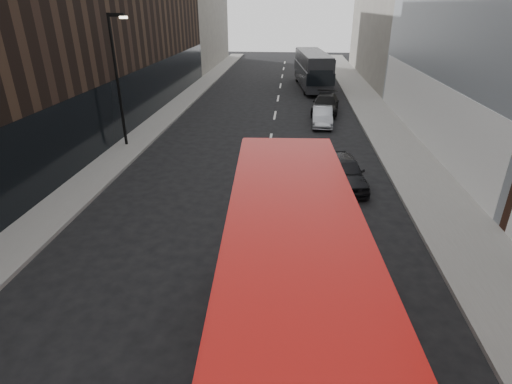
% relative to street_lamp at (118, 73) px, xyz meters
% --- Properties ---
extents(sidewalk_right, '(3.00, 80.00, 0.15)m').
position_rel_street_lamp_xyz_m(sidewalk_right, '(15.72, 7.00, -4.11)').
color(sidewalk_right, slate).
rests_on(sidewalk_right, ground).
extents(sidewalk_left, '(2.00, 80.00, 0.15)m').
position_rel_street_lamp_xyz_m(sidewalk_left, '(0.22, 7.00, -4.11)').
color(sidewalk_left, slate).
rests_on(sidewalk_left, ground).
extents(building_left_mid, '(5.00, 24.00, 14.00)m').
position_rel_street_lamp_xyz_m(building_left_mid, '(-3.28, 12.00, 2.82)').
color(building_left_mid, black).
rests_on(building_left_mid, ground).
extents(building_left_far, '(5.00, 20.00, 13.00)m').
position_rel_street_lamp_xyz_m(building_left_far, '(-3.28, 34.00, 2.32)').
color(building_left_far, '#68625C').
rests_on(building_left_far, ground).
extents(street_lamp, '(1.06, 0.22, 7.00)m').
position_rel_street_lamp_xyz_m(street_lamp, '(0.00, 0.00, 0.00)').
color(street_lamp, black).
rests_on(street_lamp, sidewalk_left).
extents(red_bus, '(3.11, 10.74, 4.29)m').
position_rel_street_lamp_xyz_m(red_bus, '(9.63, -16.23, -1.80)').
color(red_bus, '#AA0E0A').
rests_on(red_bus, ground).
extents(grey_bus, '(3.52, 10.68, 3.40)m').
position_rel_street_lamp_xyz_m(grey_bus, '(11.33, 19.10, -2.36)').
color(grey_bus, black).
rests_on(grey_bus, ground).
extents(car_a, '(2.10, 4.17, 1.36)m').
position_rel_street_lamp_xyz_m(car_a, '(11.92, -4.44, -3.50)').
color(car_a, black).
rests_on(car_a, ground).
extents(car_b, '(1.43, 3.79, 1.24)m').
position_rel_street_lamp_xyz_m(car_b, '(11.54, 5.60, -3.56)').
color(car_b, '#999CA2').
rests_on(car_b, ground).
extents(car_c, '(2.51, 4.91, 1.37)m').
position_rel_street_lamp_xyz_m(car_c, '(12.00, 9.07, -3.50)').
color(car_c, black).
rests_on(car_c, ground).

